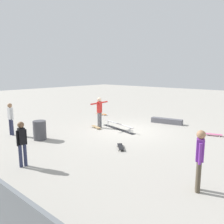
{
  "coord_description": "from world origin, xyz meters",
  "views": [
    {
      "loc": [
        -7.15,
        9.25,
        3.05
      ],
      "look_at": [
        0.46,
        0.65,
        1.0
      ],
      "focal_mm": 36.92,
      "sensor_mm": 36.0,
      "label": 1
    }
  ],
  "objects": [
    {
      "name": "bystander_black_shirt",
      "position": [
        -0.34,
        5.89,
        0.84
      ],
      "size": [
        0.2,
        0.34,
        1.48
      ],
      "rotation": [
        0.0,
        0.0,
        4.57
      ],
      "color": "#2D3351",
      "rests_on": "ground_plane"
    },
    {
      "name": "loose_skateboard_orange",
      "position": [
        3.93,
        -2.15,
        0.07
      ],
      "size": [
        0.82,
        0.39,
        0.09
      ],
      "rotation": [
        0.0,
        0.0,
        0.23
      ],
      "color": "orange",
      "rests_on": "ground_plane"
    },
    {
      "name": "bystander_purple_shirt",
      "position": [
        -5.16,
        3.68,
        0.91
      ],
      "size": [
        0.25,
        0.36,
        1.61
      ],
      "rotation": [
        0.0,
        0.0,
        5.11
      ],
      "color": "brown",
      "rests_on": "ground_plane"
    },
    {
      "name": "bystander_white_shirt",
      "position": [
        3.59,
        4.41,
        0.88
      ],
      "size": [
        0.35,
        0.21,
        1.56
      ],
      "rotation": [
        0.0,
        0.0,
        0.12
      ],
      "color": "#2D3351",
      "rests_on": "ground_plane"
    },
    {
      "name": "skater_main",
      "position": [
        1.44,
        0.56,
        0.97
      ],
      "size": [
        0.23,
        1.34,
        1.67
      ],
      "rotation": [
        0.0,
        0.0,
        1.65
      ],
      "color": "slate",
      "rests_on": "ground_plane"
    },
    {
      "name": "skateboard_main",
      "position": [
        1.51,
        0.76,
        0.07
      ],
      "size": [
        0.82,
        0.42,
        0.09
      ],
      "rotation": [
        0.0,
        0.0,
        2.86
      ],
      "color": "tan",
      "rests_on": "ground_plane"
    },
    {
      "name": "skate_ledge",
      "position": [
        -0.79,
        -2.8,
        0.15
      ],
      "size": [
        1.86,
        0.72,
        0.3
      ],
      "primitive_type": "cube",
      "rotation": [
        0.0,
        0.0,
        0.2
      ],
      "color": "#595960",
      "rests_on": "ground_plane"
    },
    {
      "name": "grind_rail",
      "position": [
        0.46,
        0.15,
        0.14
      ],
      "size": [
        2.55,
        0.8,
        0.33
      ],
      "rotation": [
        0.0,
        0.0,
        -0.22
      ],
      "color": "black",
      "rests_on": "ground_plane"
    },
    {
      "name": "ground_plane",
      "position": [
        0.0,
        0.0,
        0.0
      ],
      "size": [
        60.0,
        60.0,
        0.0
      ],
      "primitive_type": "plane",
      "color": "#ADA89E"
    },
    {
      "name": "loose_skateboard_black",
      "position": [
        -1.58,
        2.44,
        0.07
      ],
      "size": [
        0.71,
        0.7,
        0.09
      ],
      "rotation": [
        0.0,
        0.0,
        2.37
      ],
      "color": "black",
      "rests_on": "ground_plane"
    },
    {
      "name": "trash_bin",
      "position": [
        1.93,
        3.9,
        0.43
      ],
      "size": [
        0.57,
        0.57,
        0.86
      ],
      "primitive_type": "cylinder",
      "color": "#47474C",
      "rests_on": "ground_plane"
    },
    {
      "name": "loose_skateboard_pink",
      "position": [
        -3.74,
        -1.91,
        0.07
      ],
      "size": [
        0.82,
        0.44,
        0.09
      ],
      "rotation": [
        0.0,
        0.0,
        0.32
      ],
      "color": "#E05993",
      "rests_on": "ground_plane"
    }
  ]
}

